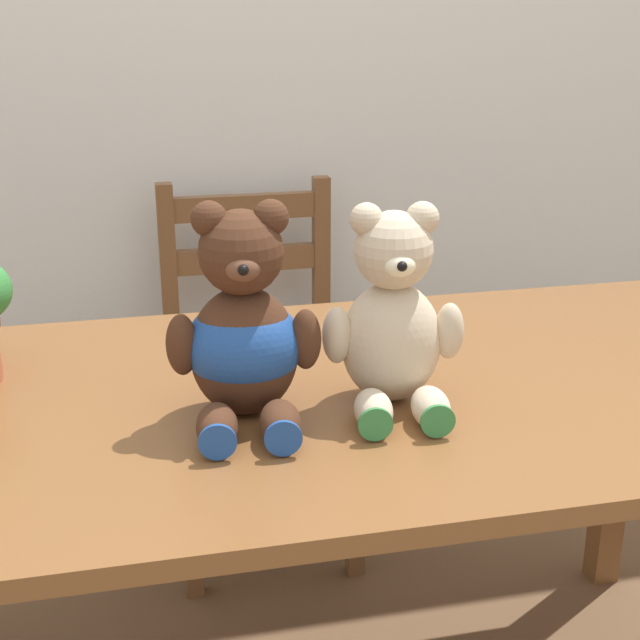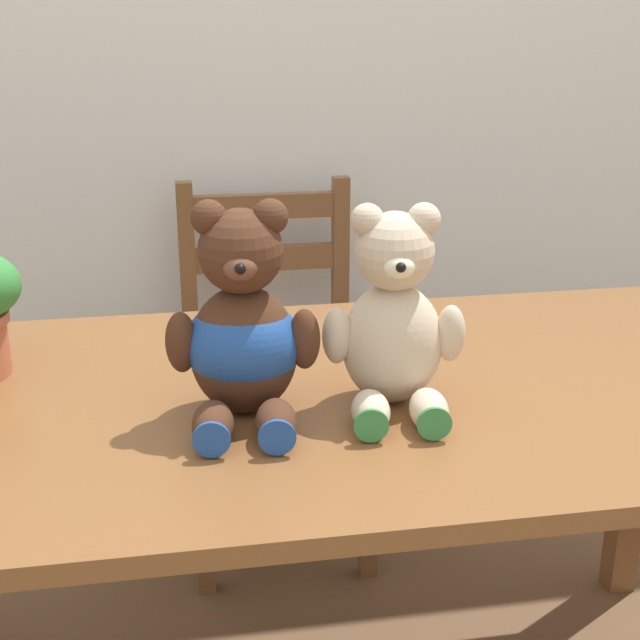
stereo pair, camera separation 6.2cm
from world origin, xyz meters
TOP-DOWN VIEW (x-y plane):
  - wall_back at (0.00, 1.41)m, footprint 8.00×0.04m
  - dining_table at (0.00, 0.41)m, footprint 1.57×0.82m
  - wooden_chair_behind at (-0.02, 1.15)m, footprint 0.42×0.41m
  - teddy_bear_left at (-0.16, 0.34)m, footprint 0.22×0.24m
  - teddy_bear_right at (0.06, 0.34)m, footprint 0.22×0.22m

SIDE VIEW (x-z plane):
  - wooden_chair_behind at x=-0.02m, z-range 0.01..0.90m
  - dining_table at x=0.00m, z-range 0.27..1.00m
  - teddy_bear_left at x=-0.16m, z-range 0.69..1.01m
  - teddy_bear_right at x=0.06m, z-range 0.70..1.01m
  - wall_back at x=0.00m, z-range 0.00..2.60m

